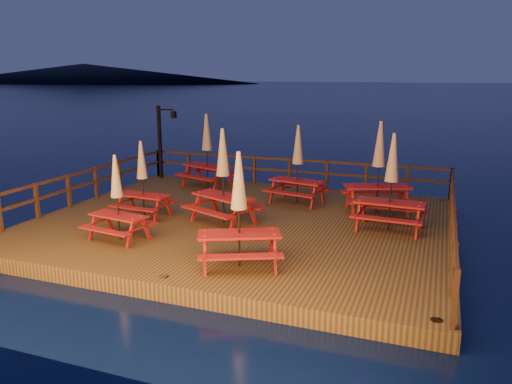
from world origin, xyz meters
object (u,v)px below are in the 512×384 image
Objects in this scene: picnic_table_1 at (379,166)px; picnic_table_2 at (223,175)px; lamp_post at (163,135)px; picnic_table_0 at (391,181)px.

picnic_table_2 is at bearing -166.43° from picnic_table_1.
picnic_table_1 is at bearing 57.24° from picnic_table_2.
lamp_post is 9.34m from picnic_table_1.
picnic_table_1 is at bearing -14.34° from lamp_post.
picnic_table_1 is (9.04, -2.31, -0.30)m from lamp_post.
picnic_table_0 is 0.95× the size of picnic_table_1.
lamp_post reaches higher than picnic_table_0.
picnic_table_2 is (-4.04, -2.78, -0.05)m from picnic_table_1.
picnic_table_1 reaches higher than picnic_table_0.
lamp_post is at bearing 144.74° from picnic_table_1.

